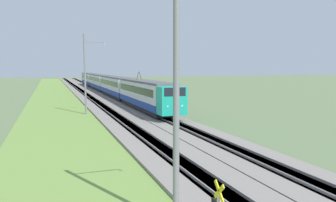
% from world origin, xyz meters
% --- Properties ---
extents(ballast_main, '(240.00, 4.40, 0.30)m').
position_xyz_m(ballast_main, '(50.00, 0.00, 0.15)').
color(ballast_main, gray).
rests_on(ballast_main, ground).
extents(ballast_adjacent, '(240.00, 4.40, 0.30)m').
position_xyz_m(ballast_adjacent, '(50.00, -4.51, 0.15)').
color(ballast_adjacent, gray).
rests_on(ballast_adjacent, ground).
extents(track_main, '(240.00, 1.57, 0.45)m').
position_xyz_m(track_main, '(50.00, 0.00, 0.16)').
color(track_main, '#4C4238').
rests_on(track_main, ground).
extents(track_adjacent, '(240.00, 1.57, 0.45)m').
position_xyz_m(track_adjacent, '(50.00, -4.51, 0.16)').
color(track_adjacent, '#4C4238').
rests_on(track_adjacent, ground).
extents(grass_verge, '(240.00, 8.72, 0.12)m').
position_xyz_m(grass_verge, '(50.00, 6.03, 0.06)').
color(grass_verge, olive).
rests_on(grass_verge, ground).
extents(passenger_train, '(81.60, 2.83, 5.16)m').
position_xyz_m(passenger_train, '(66.73, -4.51, 2.42)').
color(passenger_train, '#19A88E').
rests_on(passenger_train, ground).
extents(catenary_mast_near, '(0.22, 2.56, 9.44)m').
position_xyz_m(catenary_mast_near, '(6.34, 2.90, 4.87)').
color(catenary_mast_near, slate).
rests_on(catenary_mast_near, ground).
extents(catenary_mast_mid, '(0.22, 2.56, 9.69)m').
position_xyz_m(catenary_mast_mid, '(36.18, 2.91, 4.99)').
color(catenary_mast_mid, slate).
rests_on(catenary_mast_mid, ground).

